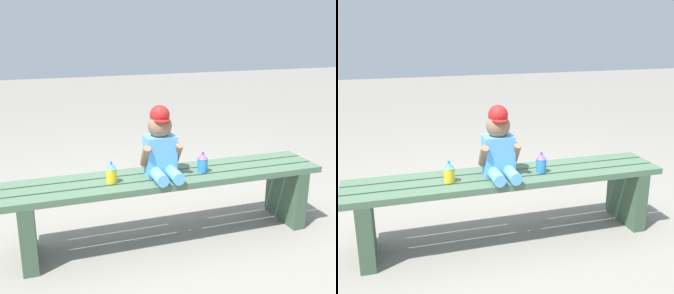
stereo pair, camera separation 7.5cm
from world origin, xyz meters
TOP-DOWN VIEW (x-y plane):
  - ground_plane at (0.00, 0.00)m, footprint 16.00×16.00m
  - park_bench at (0.00, -0.00)m, footprint 1.84×0.35m
  - child_figure at (-0.05, -0.00)m, footprint 0.23×0.27m
  - sippy_cup_left at (-0.34, -0.03)m, footprint 0.06×0.06m
  - sippy_cup_right at (0.19, -0.03)m, footprint 0.06×0.06m

SIDE VIEW (x-z plane):
  - ground_plane at x=0.00m, z-range 0.00..0.00m
  - park_bench at x=0.00m, z-range 0.08..0.49m
  - sippy_cup_left at x=-0.34m, z-range 0.40..0.53m
  - sippy_cup_right at x=0.19m, z-range 0.40..0.53m
  - child_figure at x=-0.05m, z-range 0.38..0.78m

